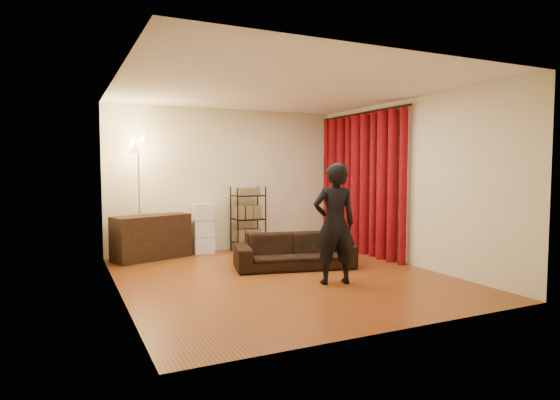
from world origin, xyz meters
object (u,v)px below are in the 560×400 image
person (334,224)px  storage_boxes (203,228)px  wire_shelf (248,219)px  floor_lamp (139,199)px  sofa (294,251)px  media_cabinet (151,237)px

person → storage_boxes: (-0.99, 2.97, -0.36)m
storage_boxes → wire_shelf: (0.84, -0.14, 0.15)m
person → storage_boxes: person is taller
floor_lamp → sofa: bearing=-37.3°
person → floor_lamp: 3.49m
storage_boxes → wire_shelf: 0.86m
person → storage_boxes: bearing=-59.4°
media_cabinet → floor_lamp: (-0.21, -0.09, 0.68)m
media_cabinet → person: bearing=-74.5°
wire_shelf → storage_boxes: bearing=149.1°
sofa → floor_lamp: bearing=155.5°
person → sofa: bearing=-75.6°
sofa → media_cabinet: (-1.91, 1.71, 0.11)m
media_cabinet → floor_lamp: bearing=-175.4°
sofa → floor_lamp: floor_lamp is taller
person → wire_shelf: (-0.15, 2.83, -0.21)m
wire_shelf → floor_lamp: (-2.01, -0.10, 0.45)m
media_cabinet → wire_shelf: bearing=-19.1°
wire_shelf → floor_lamp: bearing=161.3°
sofa → floor_lamp: (-2.12, 1.62, 0.79)m
person → media_cabinet: size_ratio=1.25×
storage_boxes → floor_lamp: size_ratio=0.44×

